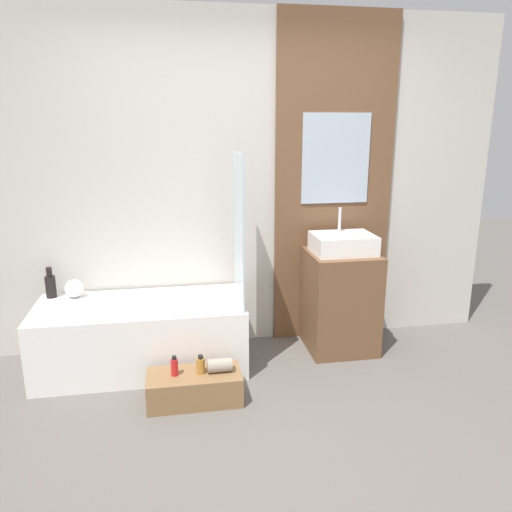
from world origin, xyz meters
name	(u,v)px	position (x,y,z in m)	size (l,w,h in m)	color
ground_plane	(282,455)	(0.00, 0.00, 0.00)	(12.00, 12.00, 0.00)	#605B56
wall_tiled_back	(240,185)	(0.00, 1.58, 1.30)	(4.20, 0.06, 2.60)	beige
wall_wood_accent	(334,182)	(0.75, 1.53, 1.31)	(0.96, 0.04, 2.60)	brown
bathtub	(142,335)	(-0.80, 1.19, 0.25)	(1.50, 0.68, 0.50)	white
glass_shower_screen	(239,230)	(-0.08, 1.10, 1.04)	(0.01, 0.46, 1.08)	silver
wooden_step_bench	(194,387)	(-0.45, 0.64, 0.10)	(0.61, 0.29, 0.20)	olive
vanity_cabinet	(340,301)	(0.75, 1.26, 0.40)	(0.52, 0.51, 0.80)	brown
sink	(343,243)	(0.75, 1.26, 0.87)	(0.46, 0.36, 0.34)	white
vase_tall_dark	(51,285)	(-1.46, 1.44, 0.60)	(0.08, 0.08, 0.23)	black
vase_round_light	(74,289)	(-1.29, 1.41, 0.57)	(0.14, 0.14, 0.14)	white
bottle_soap_primary	(174,367)	(-0.57, 0.64, 0.26)	(0.05, 0.05, 0.14)	red
bottle_soap_secondary	(201,365)	(-0.40, 0.64, 0.25)	(0.06, 0.06, 0.13)	#B2752D
towel_roll	(220,365)	(-0.28, 0.64, 0.24)	(0.09, 0.09, 0.16)	gray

